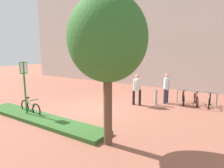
# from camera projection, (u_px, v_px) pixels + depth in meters

# --- Properties ---
(ground_plane) EXTENTS (60.00, 60.00, 0.00)m
(ground_plane) POSITION_uv_depth(u_px,v_px,m) (90.00, 110.00, 10.35)
(ground_plane) COLOR #9E5B47
(building_facade) EXTENTS (28.00, 1.20, 10.00)m
(building_facade) POSITION_uv_depth(u_px,v_px,m) (155.00, 25.00, 16.38)
(building_facade) COLOR silver
(building_facade) RESTS_ON ground
(planter_strip) EXTENTS (7.00, 1.10, 0.16)m
(planter_strip) POSITION_uv_depth(u_px,v_px,m) (40.00, 119.00, 8.86)
(planter_strip) COLOR #336028
(planter_strip) RESTS_ON ground
(tree_sidewalk) EXTENTS (2.47, 2.47, 4.80)m
(tree_sidewalk) POSITION_uv_depth(u_px,v_px,m) (108.00, 39.00, 6.13)
(tree_sidewalk) COLOR brown
(tree_sidewalk) RESTS_ON ground
(parking_sign_post) EXTENTS (0.08, 0.36, 2.55)m
(parking_sign_post) POSITION_uv_depth(u_px,v_px,m) (24.00, 81.00, 9.10)
(parking_sign_post) COLOR #2D7238
(parking_sign_post) RESTS_ON ground
(bike_at_sign) EXTENTS (1.68, 0.42, 0.86)m
(bike_at_sign) POSITION_uv_depth(u_px,v_px,m) (30.00, 108.00, 9.54)
(bike_at_sign) COLOR black
(bike_at_sign) RESTS_ON ground
(bike_rack_cluster) EXTENTS (2.09, 1.64, 0.83)m
(bike_rack_cluster) POSITION_uv_depth(u_px,v_px,m) (196.00, 99.00, 11.25)
(bike_rack_cluster) COLOR #99999E
(bike_rack_cluster) RESTS_ON ground
(bollard_steel) EXTENTS (0.16, 0.16, 0.90)m
(bollard_steel) POSITION_uv_depth(u_px,v_px,m) (156.00, 97.00, 11.24)
(bollard_steel) COLOR #ADADB2
(bollard_steel) RESTS_ON ground
(person_shirt_blue) EXTENTS (0.41, 0.53, 1.72)m
(person_shirt_blue) POSITION_uv_depth(u_px,v_px,m) (166.00, 87.00, 11.53)
(person_shirt_blue) COLOR #383342
(person_shirt_blue) RESTS_ON ground
(person_casual_tan) EXTENTS (0.46, 0.60, 1.72)m
(person_casual_tan) POSITION_uv_depth(u_px,v_px,m) (137.00, 88.00, 11.19)
(person_casual_tan) COLOR black
(person_casual_tan) RESTS_ON ground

